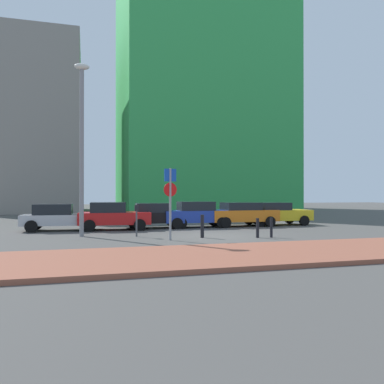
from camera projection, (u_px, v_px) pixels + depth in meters
name	position (u px, v px, depth m)	size (l,w,h in m)	color
ground_plane	(215.00, 236.00, 18.07)	(120.00, 120.00, 0.00)	#4C4947
sidewalk_brick	(272.00, 253.00, 12.53)	(40.00, 4.46, 0.14)	#93513D
parked_car_silver	(58.00, 217.00, 20.96)	(4.06, 2.04, 1.46)	#B7BABF
parked_car_red	(113.00, 216.00, 21.41)	(4.03, 2.14, 1.55)	red
parked_car_black	(156.00, 215.00, 22.65)	(4.07, 2.16, 1.46)	black
parked_car_blue	(196.00, 214.00, 23.08)	(4.00, 2.07, 1.55)	#1E389E
parked_car_orange	(242.00, 214.00, 23.81)	(4.25, 2.04, 1.48)	orange
parked_car_yellow	(275.00, 213.00, 24.68)	(4.38, 2.05, 1.46)	gold
parking_sign_post	(170.00, 195.00, 16.59)	(0.59, 0.14, 3.13)	gray
parking_meter	(137.00, 216.00, 17.99)	(0.18, 0.14, 1.49)	#4C4C51
street_lamp	(82.00, 136.00, 18.12)	(0.70, 0.36, 8.19)	gray
traffic_bollard_near	(258.00, 228.00, 17.55)	(0.14, 0.14, 0.90)	black
traffic_bollard_mid	(202.00, 226.00, 17.59)	(0.17, 0.17, 1.05)	black
traffic_bollard_far	(271.00, 227.00, 17.64)	(0.13, 0.13, 0.93)	black
building_colorful_midrise	(199.00, 92.00, 49.65)	(19.87, 17.41, 30.44)	green
building_under_construction	(34.00, 128.00, 43.92)	(10.18, 13.15, 19.12)	gray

